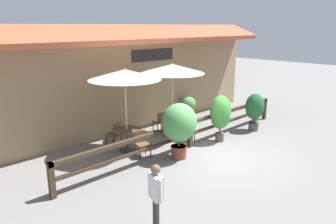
{
  "coord_description": "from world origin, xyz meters",
  "views": [
    {
      "loc": [
        -8.25,
        -6.2,
        4.17
      ],
      "look_at": [
        -0.74,
        1.42,
        1.35
      ],
      "focal_mm": 35.0,
      "sensor_mm": 36.0,
      "label": 1
    }
  ],
  "objects": [
    {
      "name": "patio_umbrella_near",
      "position": [
        -1.82,
        2.31,
        2.64
      ],
      "size": [
        2.4,
        2.4,
        2.84
      ],
      "color": "#B7B2A8",
      "rests_on": "ground"
    },
    {
      "name": "building_facade",
      "position": [
        0.0,
        4.1,
        2.17
      ],
      "size": [
        14.28,
        1.49,
        4.23
      ],
      "color": "#997A56",
      "rests_on": "ground"
    },
    {
      "name": "ground_plane",
      "position": [
        0.0,
        0.0,
        0.0
      ],
      "size": [
        60.0,
        60.0,
        0.0
      ],
      "primitive_type": "plane",
      "color": "slate"
    },
    {
      "name": "potted_plant_corner_fern",
      "position": [
        -1.01,
        0.63,
        1.14
      ],
      "size": [
        1.19,
        1.07,
        1.82
      ],
      "color": "brown",
      "rests_on": "ground"
    },
    {
      "name": "patio_umbrella_middle",
      "position": [
        0.35,
        2.3,
        2.64
      ],
      "size": [
        2.4,
        2.4,
        2.84
      ],
      "color": "#B7B2A8",
      "rests_on": "ground"
    },
    {
      "name": "potted_plant_entrance_palm",
      "position": [
        1.23,
        0.67,
        1.07
      ],
      "size": [
        0.82,
        0.74,
        1.74
      ],
      "color": "#564C47",
      "rests_on": "ground"
    },
    {
      "name": "dining_table_middle",
      "position": [
        0.35,
        2.3,
        0.62
      ],
      "size": [
        0.99,
        0.99,
        0.77
      ],
      "color": "#4C3826",
      "rests_on": "ground"
    },
    {
      "name": "chair_near_wallside",
      "position": [
        -1.82,
        3.02,
        0.47
      ],
      "size": [
        0.51,
        0.51,
        0.84
      ],
      "rotation": [
        0.0,
        0.0,
        3.39
      ],
      "color": "brown",
      "rests_on": "ground"
    },
    {
      "name": "chair_middle_wallside",
      "position": [
        0.4,
        3.02,
        0.47
      ],
      "size": [
        0.51,
        0.51,
        0.84
      ],
      "rotation": [
        0.0,
        0.0,
        2.9
      ],
      "color": "brown",
      "rests_on": "ground"
    },
    {
      "name": "chair_near_streetside",
      "position": [
        -1.75,
        1.61,
        0.47
      ],
      "size": [
        0.51,
        0.51,
        0.84
      ],
      "rotation": [
        0.0,
        0.0,
        -0.24
      ],
      "color": "brown",
      "rests_on": "ground"
    },
    {
      "name": "dining_table_near",
      "position": [
        -1.82,
        2.31,
        0.62
      ],
      "size": [
        0.99,
        0.99,
        0.77
      ],
      "color": "#4C3826",
      "rests_on": "ground"
    },
    {
      "name": "chair_middle_streetside",
      "position": [
        0.37,
        1.57,
        0.47
      ],
      "size": [
        0.44,
        0.44,
        0.84
      ],
      "rotation": [
        0.0,
        0.0,
        -0.05
      ],
      "color": "brown",
      "rests_on": "ground"
    },
    {
      "name": "patio_railing",
      "position": [
        0.0,
        1.05,
        0.7
      ],
      "size": [
        10.4,
        0.14,
        0.95
      ],
      "color": "#3D2D1E",
      "rests_on": "ground"
    },
    {
      "name": "potted_plant_tall_tropical",
      "position": [
        3.3,
        0.49,
        0.93
      ],
      "size": [
        0.81,
        0.73,
        1.54
      ],
      "color": "#564C47",
      "rests_on": "ground"
    },
    {
      "name": "potted_plant_broad_leaf",
      "position": [
        2.68,
        3.55,
        0.62
      ],
      "size": [
        0.72,
        0.65,
        1.03
      ],
      "color": "brown",
      "rests_on": "ground"
    },
    {
      "name": "pedestrian",
      "position": [
        -4.2,
        -1.74,
        0.96
      ],
      "size": [
        0.31,
        0.51,
        1.5
      ],
      "rotation": [
        0.0,
        0.0,
        -1.91
      ],
      "color": "#42382D",
      "rests_on": "ground"
    }
  ]
}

